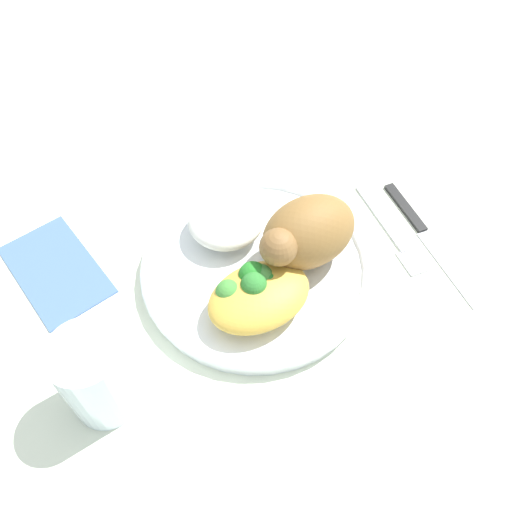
# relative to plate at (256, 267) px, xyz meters

# --- Properties ---
(ground_plane) EXTENTS (2.00, 2.00, 0.00)m
(ground_plane) POSITION_rel_plate_xyz_m (0.00, 0.00, -0.01)
(ground_plane) COLOR silver
(plate) EXTENTS (0.25, 0.25, 0.02)m
(plate) POSITION_rel_plate_xyz_m (0.00, 0.00, 0.00)
(plate) COLOR white
(plate) RESTS_ON ground_plane
(roasted_chicken) EXTENTS (0.11, 0.07, 0.08)m
(roasted_chicken) POSITION_rel_plate_xyz_m (-0.05, 0.02, 0.05)
(roasted_chicken) COLOR olive
(roasted_chicken) RESTS_ON plate
(rice_pile) EXTENTS (0.08, 0.08, 0.03)m
(rice_pile) POSITION_rel_plate_xyz_m (0.01, -0.05, 0.03)
(rice_pile) COLOR white
(rice_pile) RESTS_ON plate
(mac_cheese_with_broccoli) EXTENTS (0.11, 0.08, 0.04)m
(mac_cheese_with_broccoli) POSITION_rel_plate_xyz_m (0.02, 0.05, 0.03)
(mac_cheese_with_broccoli) COLOR gold
(mac_cheese_with_broccoli) RESTS_ON plate
(fork) EXTENTS (0.04, 0.14, 0.01)m
(fork) POSITION_rel_plate_xyz_m (-0.16, 0.03, -0.01)
(fork) COLOR #B2B2B7
(fork) RESTS_ON ground_plane
(knife) EXTENTS (0.04, 0.19, 0.01)m
(knife) POSITION_rel_plate_xyz_m (-0.20, 0.05, -0.01)
(knife) COLOR black
(knife) RESTS_ON ground_plane
(water_glass) EXTENTS (0.06, 0.06, 0.10)m
(water_glass) POSITION_rel_plate_xyz_m (0.19, 0.05, 0.04)
(water_glass) COLOR silver
(water_glass) RESTS_ON ground_plane
(napkin) EXTENTS (0.10, 0.15, 0.00)m
(napkin) POSITION_rel_plate_xyz_m (0.19, -0.11, -0.01)
(napkin) COLOR #47669E
(napkin) RESTS_ON ground_plane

